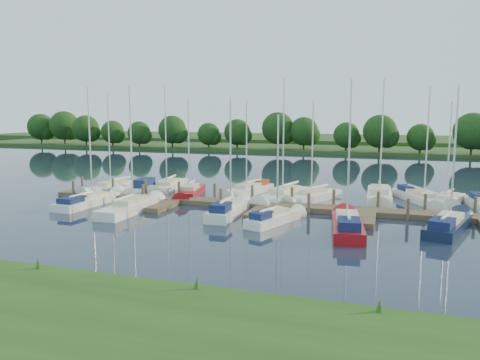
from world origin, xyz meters
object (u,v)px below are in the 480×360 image
(sailboat_n_5, at_px, (284,198))
(sailboat_s_2, at_px, (229,211))
(sailboat_n_0, at_px, (113,189))
(dock, at_px, (266,207))
(motorboat, at_px, (143,190))

(sailboat_n_5, distance_m, sailboat_s_2, 7.69)
(sailboat_n_0, height_order, sailboat_n_5, sailboat_n_5)
(sailboat_n_0, distance_m, sailboat_s_2, 16.30)
(dock, height_order, sailboat_n_0, sailboat_n_0)
(dock, height_order, motorboat, motorboat)
(sailboat_n_0, xyz_separation_m, sailboat_s_2, (14.77, -6.90, 0.07))
(sailboat_n_0, distance_m, motorboat, 3.49)
(sailboat_n_0, bearing_deg, sailboat_s_2, 167.04)
(dock, distance_m, sailboat_n_5, 4.16)
(sailboat_n_5, bearing_deg, sailboat_n_0, 15.99)
(sailboat_n_0, relative_size, sailboat_n_5, 0.89)
(sailboat_n_5, bearing_deg, dock, 96.81)
(dock, relative_size, motorboat, 7.12)
(sailboat_n_0, bearing_deg, sailboat_n_5, -166.81)
(dock, xyz_separation_m, sailboat_n_0, (-16.79, 3.79, 0.07))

